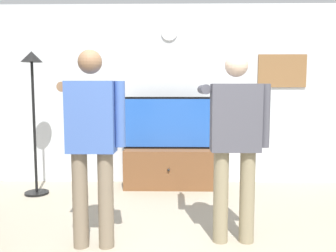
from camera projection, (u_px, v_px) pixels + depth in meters
name	position (u px, v px, depth m)	size (l,w,h in m)	color
back_wall	(170.00, 95.00, 5.43)	(6.40, 0.10, 2.70)	silver
tv_stand	(169.00, 168.00, 5.20)	(1.29, 0.50, 0.57)	brown
television	(169.00, 123.00, 5.17)	(1.34, 0.07, 0.76)	black
wall_clock	(169.00, 32.00, 5.28)	(0.24, 0.24, 0.03)	white
framed_picture	(282.00, 71.00, 5.31)	(0.72, 0.04, 0.49)	olive
floor_lamp	(33.00, 93.00, 4.73)	(0.32, 0.32, 1.94)	black
person_standing_nearer_lamp	(92.00, 137.00, 3.15)	(0.60, 0.78, 1.78)	#7A6B56
person_standing_nearer_couch	(235.00, 136.00, 3.26)	(0.63, 0.78, 1.75)	gray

